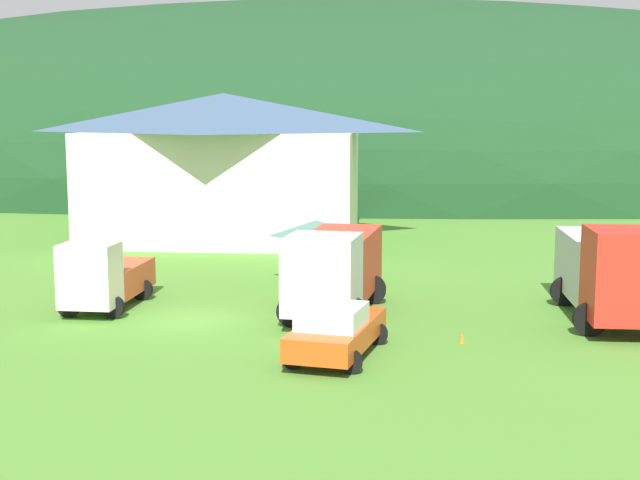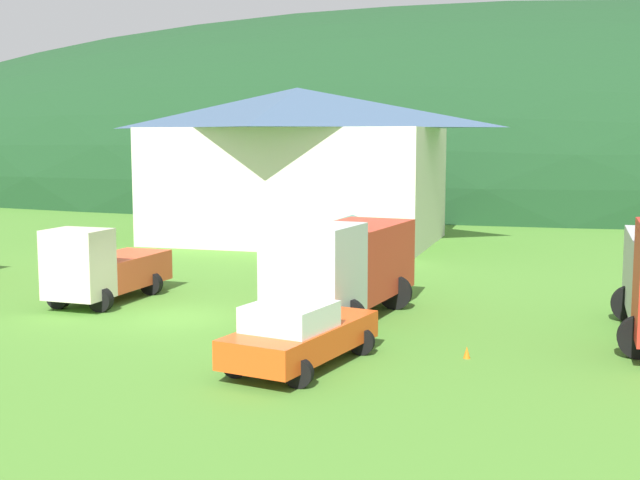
% 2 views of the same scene
% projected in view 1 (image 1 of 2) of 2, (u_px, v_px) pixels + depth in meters
% --- Properties ---
extents(ground_plane, '(200.00, 200.00, 0.00)m').
position_uv_depth(ground_plane, '(191.00, 321.00, 30.81)').
color(ground_plane, '#4C842D').
extents(forested_hill_backdrop, '(153.64, 60.00, 36.20)m').
position_uv_depth(forested_hill_backdrop, '(327.00, 183.00, 90.23)').
color(forested_hill_backdrop, '#193D1E').
rests_on(forested_hill_backdrop, ground).
extents(depot_building, '(15.88, 10.36, 8.28)m').
position_uv_depth(depot_building, '(224.00, 165.00, 49.86)').
color(depot_building, silver).
rests_on(depot_building, ground).
extents(play_shed_cream, '(2.99, 2.42, 2.73)m').
position_uv_depth(play_shed_cream, '(317.00, 251.00, 37.34)').
color(play_shed_cream, beige).
rests_on(play_shed_cream, ground).
extents(light_truck_cream, '(2.55, 5.29, 2.67)m').
position_uv_depth(light_truck_cream, '(104.00, 277.00, 32.42)').
color(light_truck_cream, beige).
rests_on(light_truck_cream, ground).
extents(tow_truck_silver, '(3.67, 7.26, 3.16)m').
position_uv_depth(tow_truck_silver, '(334.00, 267.00, 31.52)').
color(tow_truck_silver, silver).
rests_on(tow_truck_silver, ground).
extents(crane_truck_red, '(3.21, 7.56, 3.53)m').
position_uv_depth(crane_truck_red, '(610.00, 270.00, 30.55)').
color(crane_truck_red, red).
rests_on(crane_truck_red, ground).
extents(service_pickup_orange, '(3.01, 5.11, 1.66)m').
position_uv_depth(service_pickup_orange, '(336.00, 330.00, 26.17)').
color(service_pickup_orange, '#EB4C17').
rests_on(service_pickup_orange, ground).
extents(traffic_cone_mid_row, '(0.36, 0.36, 0.62)m').
position_uv_depth(traffic_cone_mid_row, '(462.00, 343.00, 27.92)').
color(traffic_cone_mid_row, orange).
rests_on(traffic_cone_mid_row, ground).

